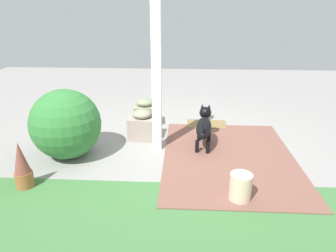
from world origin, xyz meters
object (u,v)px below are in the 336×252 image
at_px(porch_pillar, 156,76).
at_px(stone_planter_nearest, 145,113).
at_px(stone_planter_near, 143,125).
at_px(ceramic_urn, 240,187).
at_px(round_shrub, 66,124).
at_px(doormat, 206,124).
at_px(terracotta_pot_spiky, 22,166).
at_px(dog, 204,126).

xyz_separation_m(porch_pillar, stone_planter_nearest, (0.30, -0.93, -0.85)).
relative_size(stone_planter_nearest, stone_planter_near, 1.01).
distance_m(stone_planter_nearest, ceramic_urn, 2.54).
distance_m(round_shrub, doormat, 2.42).
bearing_deg(ceramic_urn, round_shrub, -22.61).
bearing_deg(ceramic_urn, porch_pillar, -51.11).
bearing_deg(doormat, ceramic_urn, 95.80).
bearing_deg(stone_planter_nearest, ceramic_urn, 120.91).
bearing_deg(ceramic_urn, doormat, -84.20).
relative_size(porch_pillar, terracotta_pot_spiky, 3.80).
distance_m(porch_pillar, stone_planter_nearest, 1.30).
xyz_separation_m(stone_planter_near, terracotta_pot_spiky, (1.19, 1.48, 0.05)).
height_order(dog, ceramic_urn, dog).
height_order(stone_planter_near, doormat, stone_planter_near).
bearing_deg(stone_planter_nearest, porch_pillar, 107.73).
relative_size(round_shrub, dog, 1.17).
bearing_deg(doormat, terracotta_pot_spiky, 42.87).
bearing_deg(stone_planter_near, doormat, -150.19).
bearing_deg(stone_planter_nearest, round_shrub, 53.68).
bearing_deg(terracotta_pot_spiky, porch_pillar, -142.20).
bearing_deg(terracotta_pot_spiky, round_shrub, -106.24).
relative_size(stone_planter_nearest, doormat, 0.70).
height_order(terracotta_pot_spiky, dog, terracotta_pot_spiky).
xyz_separation_m(round_shrub, ceramic_urn, (-2.23, 0.93, -0.32)).
bearing_deg(porch_pillar, terracotta_pot_spiky, 37.80).
bearing_deg(stone_planter_near, terracotta_pot_spiky, 51.17).
height_order(porch_pillar, ceramic_urn, porch_pillar).
relative_size(terracotta_pot_spiky, doormat, 0.83).
bearing_deg(terracotta_pot_spiky, stone_planter_nearest, -119.32).
relative_size(terracotta_pot_spiky, dog, 0.69).
height_order(ceramic_urn, doormat, ceramic_urn).
height_order(porch_pillar, stone_planter_nearest, porch_pillar).
bearing_deg(round_shrub, terracotta_pot_spiky, 73.76).
height_order(dog, doormat, dog).
height_order(porch_pillar, dog, porch_pillar).
bearing_deg(doormat, stone_planter_nearest, 1.05).
relative_size(stone_planter_near, dog, 0.58).
distance_m(stone_planter_near, ceramic_urn, 2.05).
xyz_separation_m(porch_pillar, stone_planter_near, (0.27, -0.35, -0.86)).
bearing_deg(doormat, dog, 83.29).
xyz_separation_m(terracotta_pot_spiky, doormat, (-2.24, -2.08, -0.26)).
bearing_deg(ceramic_urn, dog, -76.54).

